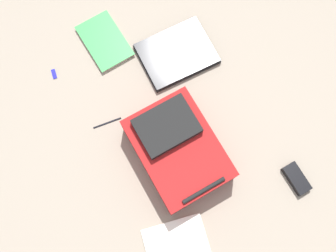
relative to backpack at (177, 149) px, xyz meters
The scene contains 8 objects.
ground_plane 0.16m from the backpack, 109.77° to the right, with size 4.00×4.00×0.00m, color gray.
backpack is the anchor object (origin of this frame).
laptop 0.48m from the backpack, 113.81° to the right, with size 0.35×0.28×0.03m.
book_manual 0.64m from the backpack, 81.05° to the right, with size 0.22×0.30×0.02m.
book_red 0.41m from the backpack, 66.46° to the left, with size 0.28×0.25×0.01m.
power_brick 0.53m from the backpack, 143.77° to the left, with size 0.06×0.14×0.03m, color black.
pen_black 0.35m from the backpack, 46.92° to the right, with size 0.01×0.01×0.13m, color black.
usb_stick 0.69m from the backpack, 56.60° to the right, with size 0.02×0.05×0.01m, color #191999.
Camera 1 is at (0.20, 0.40, 1.63)m, focal length 39.85 mm.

